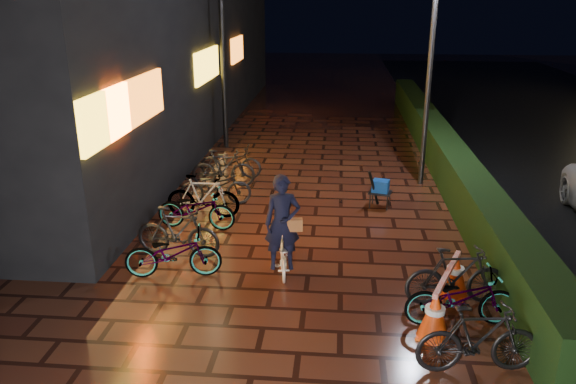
# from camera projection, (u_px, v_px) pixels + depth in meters

# --- Properties ---
(ground) EXTENTS (80.00, 80.00, 0.00)m
(ground) POSITION_uv_depth(u_px,v_px,m) (304.00, 310.00, 8.56)
(ground) COLOR #381911
(ground) RESTS_ON ground
(hedge) EXTENTS (0.70, 20.00, 1.00)m
(hedge) POSITION_uv_depth(u_px,v_px,m) (440.00, 148.00, 15.63)
(hedge) COLOR black
(hedge) RESTS_ON ground
(lamp_post_hedge) EXTENTS (0.46, 0.14, 4.78)m
(lamp_post_hedge) POSITION_uv_depth(u_px,v_px,m) (429.00, 80.00, 13.40)
(lamp_post_hedge) COLOR black
(lamp_post_hedge) RESTS_ON ground
(lamp_post_sf) EXTENTS (0.53, 0.26, 5.65)m
(lamp_post_sf) POSITION_uv_depth(u_px,v_px,m) (223.00, 46.00, 16.69)
(lamp_post_sf) COLOR black
(lamp_post_sf) RESTS_ON ground
(cyclist) EXTENTS (0.67, 1.28, 1.77)m
(cyclist) POSITION_uv_depth(u_px,v_px,m) (282.00, 237.00, 9.51)
(cyclist) COLOR white
(cyclist) RESTS_ON ground
(traffic_barrier) EXTENTS (1.02, 1.77, 0.73)m
(traffic_barrier) POSITION_uv_depth(u_px,v_px,m) (446.00, 293.00, 8.33)
(traffic_barrier) COLOR #E23B0B
(traffic_barrier) RESTS_ON ground
(cart_assembly) EXTENTS (0.60, 0.50, 0.91)m
(cart_assembly) POSITION_uv_depth(u_px,v_px,m) (380.00, 188.00, 12.55)
(cart_assembly) COLOR black
(cart_assembly) RESTS_ON ground
(parked_bikes_storefront) EXTENTS (1.81, 6.25, 0.95)m
(parked_bikes_storefront) POSITION_uv_depth(u_px,v_px,m) (206.00, 197.00, 12.05)
(parked_bikes_storefront) COLOR black
(parked_bikes_storefront) RESTS_ON ground
(parked_bikes_hedge) EXTENTS (1.69, 2.33, 0.95)m
(parked_bikes_hedge) POSITION_uv_depth(u_px,v_px,m) (464.00, 302.00, 7.89)
(parked_bikes_hedge) COLOR black
(parked_bikes_hedge) RESTS_ON ground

